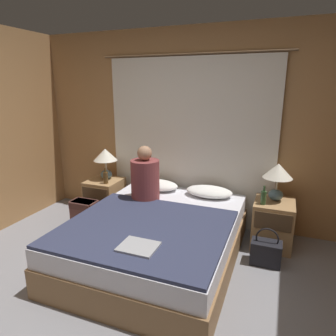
# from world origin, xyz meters

# --- Properties ---
(ground_plane) EXTENTS (16.00, 16.00, 0.00)m
(ground_plane) POSITION_xyz_m (0.00, 0.00, 0.00)
(ground_plane) COLOR gray
(wall_back) EXTENTS (4.39, 0.06, 2.50)m
(wall_back) POSITION_xyz_m (0.00, 2.08, 1.25)
(wall_back) COLOR #A37547
(wall_back) RESTS_ON ground_plane
(curtain_panel) EXTENTS (2.40, 0.03, 2.18)m
(curtain_panel) POSITION_xyz_m (0.00, 2.02, 1.08)
(curtain_panel) COLOR silver
(curtain_panel) RESTS_ON ground_plane
(bed) EXTENTS (1.59, 2.01, 0.48)m
(bed) POSITION_xyz_m (0.00, 0.96, 0.24)
(bed) COLOR olive
(bed) RESTS_ON ground_plane
(nightstand_left) EXTENTS (0.44, 0.47, 0.54)m
(nightstand_left) POSITION_xyz_m (-1.12, 1.69, 0.27)
(nightstand_left) COLOR #A87F51
(nightstand_left) RESTS_ON ground_plane
(nightstand_right) EXTENTS (0.44, 0.47, 0.54)m
(nightstand_right) POSITION_xyz_m (1.12, 1.69, 0.27)
(nightstand_right) COLOR #A87F51
(nightstand_right) RESTS_ON ground_plane
(lamp_left) EXTENTS (0.32, 0.32, 0.43)m
(lamp_left) POSITION_xyz_m (-1.12, 1.76, 0.84)
(lamp_left) COLOR slate
(lamp_left) RESTS_ON nightstand_left
(lamp_right) EXTENTS (0.32, 0.32, 0.43)m
(lamp_right) POSITION_xyz_m (1.12, 1.76, 0.84)
(lamp_right) COLOR slate
(lamp_right) RESTS_ON nightstand_right
(pillow_left) EXTENTS (0.57, 0.35, 0.12)m
(pillow_left) POSITION_xyz_m (-0.35, 1.75, 0.54)
(pillow_left) COLOR white
(pillow_left) RESTS_ON bed
(pillow_right) EXTENTS (0.57, 0.35, 0.12)m
(pillow_right) POSITION_xyz_m (0.35, 1.75, 0.54)
(pillow_right) COLOR white
(pillow_right) RESTS_ON bed
(blanket_on_bed) EXTENTS (1.53, 1.36, 0.03)m
(blanket_on_bed) POSITION_xyz_m (0.00, 0.67, 0.50)
(blanket_on_bed) COLOR #2D334C
(blanket_on_bed) RESTS_ON bed
(person_left_in_bed) EXTENTS (0.34, 0.34, 0.65)m
(person_left_in_bed) POSITION_xyz_m (-0.33, 1.38, 0.75)
(person_left_in_bed) COLOR brown
(person_left_in_bed) RESTS_ON bed
(beer_bottle_on_left_stand) EXTENTS (0.06, 0.06, 0.21)m
(beer_bottle_on_left_stand) POSITION_xyz_m (-1.01, 1.58, 0.62)
(beer_bottle_on_left_stand) COLOR #513819
(beer_bottle_on_left_stand) RESTS_ON nightstand_left
(beer_bottle_on_right_stand) EXTENTS (0.06, 0.06, 0.21)m
(beer_bottle_on_right_stand) POSITION_xyz_m (1.00, 1.58, 0.62)
(beer_bottle_on_right_stand) COLOR #2D4C28
(beer_bottle_on_right_stand) RESTS_ON nightstand_right
(laptop_on_bed) EXTENTS (0.31, 0.26, 0.02)m
(laptop_on_bed) POSITION_xyz_m (0.12, 0.30, 0.52)
(laptop_on_bed) COLOR #9EA0A5
(laptop_on_bed) RESTS_ON blanket_on_bed
(backpack_on_floor) EXTENTS (0.33, 0.21, 0.39)m
(backpack_on_floor) POSITION_xyz_m (-1.14, 1.25, 0.22)
(backpack_on_floor) COLOR brown
(backpack_on_floor) RESTS_ON ground_plane
(handbag_on_floor) EXTENTS (0.31, 0.19, 0.40)m
(handbag_on_floor) POSITION_xyz_m (1.08, 1.27, 0.13)
(handbag_on_floor) COLOR black
(handbag_on_floor) RESTS_ON ground_plane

